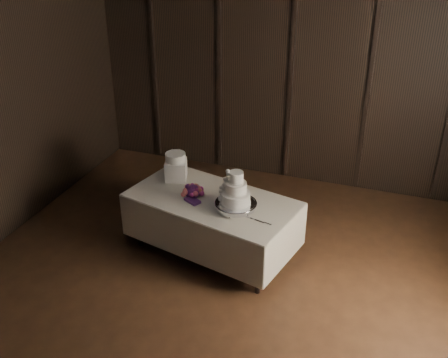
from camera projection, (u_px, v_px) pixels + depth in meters
room at (201, 198)px, 4.72m from camera, size 6.08×7.08×3.08m
display_table at (212, 223)px, 6.34m from camera, size 2.17×1.46×0.76m
cake_stand at (236, 206)px, 5.94m from camera, size 0.57×0.57×0.09m
wedding_cake at (233, 191)px, 5.84m from camera, size 0.36×0.33×0.39m
bouquet at (192, 191)px, 6.19m from camera, size 0.46×0.50×0.20m
box_pedestal at (176, 170)px, 6.56m from camera, size 0.33×0.33×0.25m
small_cake at (175, 157)px, 6.48m from camera, size 0.28×0.28×0.10m
cake_knife at (253, 219)px, 5.77m from camera, size 0.36×0.11×0.01m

